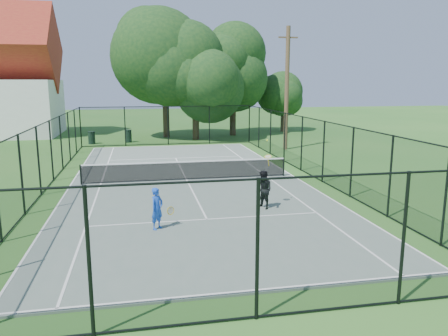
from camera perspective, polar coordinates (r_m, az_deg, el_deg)
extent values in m
plane|color=#296221|center=(21.64, -4.87, -1.73)|extent=(120.00, 120.00, 0.00)
cube|color=slate|center=(21.64, -4.88, -1.65)|extent=(11.00, 24.00, 0.06)
cylinder|color=black|center=(21.59, -18.21, -0.84)|extent=(0.08, 0.08, 0.95)
cylinder|color=black|center=(22.61, 7.80, 0.15)|extent=(0.08, 0.08, 0.95)
cube|color=black|center=(21.53, -4.90, -0.34)|extent=(10.00, 0.03, 0.88)
cube|color=white|center=(21.45, -4.92, 0.82)|extent=(10.00, 0.05, 0.06)
cylinder|color=#332114|center=(39.06, -7.59, 7.31)|extent=(0.56, 0.56, 4.50)
sphere|color=black|center=(39.01, -7.76, 13.60)|extent=(8.12, 8.12, 8.12)
cylinder|color=#332114|center=(37.14, -3.72, 6.36)|extent=(0.56, 0.56, 3.42)
sphere|color=black|center=(37.01, -3.78, 11.37)|extent=(6.14, 6.14, 6.14)
cylinder|color=#332114|center=(40.13, 1.16, 7.27)|extent=(0.56, 0.56, 4.17)
sphere|color=black|center=(40.05, 1.18, 12.62)|extent=(6.63, 6.63, 6.63)
cylinder|color=#332114|center=(43.72, 7.77, 6.27)|extent=(0.56, 0.56, 2.30)
sphere|color=black|center=(43.60, 7.85, 9.09)|extent=(4.02, 4.02, 4.02)
cylinder|color=black|center=(36.06, -16.90, 3.77)|extent=(0.54, 0.54, 0.94)
cylinder|color=black|center=(36.00, -16.95, 4.54)|extent=(0.58, 0.58, 0.05)
cylinder|color=black|center=(36.26, -12.40, 4.06)|extent=(0.54, 0.54, 0.97)
cylinder|color=black|center=(36.20, -12.43, 4.85)|extent=(0.58, 0.58, 0.05)
cylinder|color=#4C3823|center=(31.75, 8.20, 10.16)|extent=(0.30, 0.30, 8.63)
cube|color=#4C3823|center=(31.89, 8.38, 16.53)|extent=(1.40, 0.10, 0.10)
imported|color=blue|center=(14.49, -8.74, -5.25)|extent=(0.59, 0.60, 1.39)
torus|color=gold|center=(14.70, -6.99, -5.55)|extent=(0.27, 0.18, 0.29)
cylinder|color=silver|center=(14.70, -6.99, -5.55)|extent=(0.23, 0.15, 0.25)
imported|color=black|center=(16.67, 5.21, -2.86)|extent=(0.83, 0.89, 1.47)
torus|color=gold|center=(16.82, 5.77, 1.50)|extent=(0.30, 0.28, 0.14)
cylinder|color=silver|center=(16.82, 5.77, 1.50)|extent=(0.26, 0.24, 0.11)
sphere|color=#CCE526|center=(16.76, 5.67, 3.62)|extent=(0.07, 0.07, 0.07)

